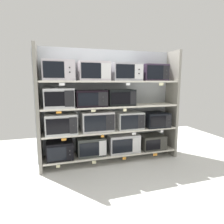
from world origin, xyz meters
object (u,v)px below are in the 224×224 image
at_px(microwave_5, 97,121).
at_px(microwave_12, 93,71).
at_px(microwave_7, 155,119).
at_px(microwave_8, 59,98).
at_px(microwave_10, 120,97).
at_px(microwave_2, 123,143).
at_px(microwave_3, 151,142).
at_px(microwave_4, 61,124).
at_px(microwave_0, 60,150).
at_px(microwave_9, 91,98).
at_px(microwave_11, 58,71).
at_px(microwave_6, 129,120).
at_px(microwave_14, 154,73).
at_px(microwave_1, 91,146).
at_px(microwave_13, 126,72).

distance_m(microwave_5, microwave_12, 0.85).
xyz_separation_m(microwave_7, microwave_8, (-1.77, 0.00, 0.46)).
relative_size(microwave_8, microwave_10, 0.97).
bearing_deg(microwave_12, microwave_5, -0.09).
relative_size(microwave_2, microwave_8, 1.21).
bearing_deg(microwave_7, microwave_8, 180.00).
height_order(microwave_3, microwave_4, microwave_4).
bearing_deg(microwave_0, microwave_10, 0.01).
bearing_deg(microwave_7, microwave_9, -180.00).
bearing_deg(microwave_11, microwave_5, -0.01).
bearing_deg(microwave_6, microwave_9, 179.98).
bearing_deg(microwave_0, microwave_4, 0.19).
height_order(microwave_11, microwave_14, microwave_11).
bearing_deg(microwave_2, microwave_9, -180.00).
relative_size(microwave_6, microwave_9, 0.93).
height_order(microwave_3, microwave_10, microwave_10).
bearing_deg(microwave_5, microwave_1, 179.83).
bearing_deg(microwave_12, microwave_14, -0.01).
xyz_separation_m(microwave_7, microwave_11, (-1.76, -0.00, 0.89)).
xyz_separation_m(microwave_4, microwave_7, (1.75, 0.00, -0.03)).
distance_m(microwave_8, microwave_14, 1.76).
xyz_separation_m(microwave_0, microwave_7, (1.79, 0.00, 0.42)).
height_order(microwave_2, microwave_14, microwave_14).
bearing_deg(microwave_7, microwave_4, -180.00).
distance_m(microwave_1, microwave_2, 0.60).
distance_m(microwave_12, microwave_13, 0.58).
bearing_deg(microwave_6, microwave_11, 179.99).
bearing_deg(microwave_2, microwave_0, -179.99).
bearing_deg(microwave_11, microwave_1, 0.03).
height_order(microwave_4, microwave_11, microwave_11).
xyz_separation_m(microwave_8, microwave_13, (1.15, -0.00, 0.43)).
xyz_separation_m(microwave_8, microwave_10, (1.05, -0.00, -0.02)).
bearing_deg(microwave_1, microwave_12, -0.24).
height_order(microwave_1, microwave_13, microwave_13).
bearing_deg(microwave_9, microwave_10, 0.00).
distance_m(microwave_4, microwave_9, 0.65).
relative_size(microwave_3, microwave_11, 0.95).
bearing_deg(microwave_4, microwave_0, -179.81).
relative_size(microwave_2, microwave_3, 1.23).
bearing_deg(microwave_5, microwave_2, 0.03).
xyz_separation_m(microwave_2, microwave_13, (0.04, -0.00, 1.29)).
height_order(microwave_6, microwave_10, microwave_10).
distance_m(microwave_4, microwave_12, 1.02).
bearing_deg(microwave_0, microwave_8, 0.92).
distance_m(microwave_5, microwave_8, 0.76).
bearing_deg(microwave_10, microwave_12, -179.98).
height_order(microwave_6, microwave_8, microwave_8).
distance_m(microwave_0, microwave_13, 1.75).
bearing_deg(microwave_9, microwave_2, 0.00).
relative_size(microwave_13, microwave_14, 1.10).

